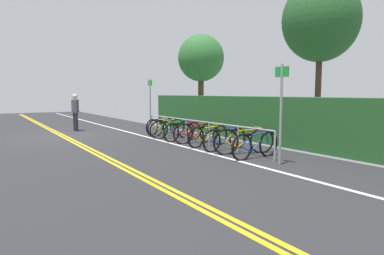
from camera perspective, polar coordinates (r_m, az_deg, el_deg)
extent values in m
cube|color=#2B2B2D|center=(14.66, -20.78, -1.39)|extent=(36.04, 10.07, 0.05)
cube|color=gold|center=(14.64, -21.09, -1.30)|extent=(32.43, 0.10, 0.00)
cube|color=gold|center=(14.67, -20.47, -1.27)|extent=(32.43, 0.10, 0.00)
cube|color=white|center=(15.40, -10.83, -0.68)|extent=(32.43, 0.12, 0.00)
cylinder|color=#9EA0A5|center=(14.78, -6.72, 0.58)|extent=(0.05, 0.05, 0.76)
cylinder|color=#9EA0A5|center=(13.49, -4.11, 0.11)|extent=(0.05, 0.05, 0.76)
cylinder|color=#9EA0A5|center=(12.24, -0.96, -0.46)|extent=(0.05, 0.05, 0.76)
cylinder|color=#9EA0A5|center=(11.04, 2.89, -1.15)|extent=(0.05, 0.05, 0.76)
cylinder|color=#9EA0A5|center=(9.90, 7.66, -2.00)|extent=(0.05, 0.05, 0.76)
cylinder|color=#9EA0A5|center=(8.85, 13.62, -3.04)|extent=(0.05, 0.05, 0.76)
cylinder|color=#9EA0A5|center=(11.59, 0.86, 1.08)|extent=(7.21, 0.04, 0.04)
torus|color=black|center=(14.71, -3.95, 0.32)|extent=(0.27, 0.66, 0.68)
torus|color=black|center=(14.02, -6.67, 0.03)|extent=(0.27, 0.66, 0.68)
cylinder|color=white|center=(14.44, -4.94, 0.53)|extent=(0.22, 0.54, 0.47)
cylinder|color=white|center=(14.37, -5.12, 1.32)|extent=(0.25, 0.64, 0.07)
cylinder|color=white|center=(14.20, -5.87, 0.37)|extent=(0.09, 0.16, 0.42)
cylinder|color=white|center=(14.14, -6.17, -0.20)|extent=(0.15, 0.35, 0.17)
cylinder|color=white|center=(14.08, -6.36, 0.60)|extent=(0.11, 0.24, 0.29)
cylinder|color=white|center=(14.66, -4.08, 0.89)|extent=(0.08, 0.14, 0.31)
cube|color=black|center=(14.14, -6.06, 1.29)|extent=(0.14, 0.22, 0.05)
cylinder|color=white|center=(14.61, -4.22, 1.65)|extent=(0.44, 0.18, 0.03)
torus|color=black|center=(14.01, -2.47, 0.10)|extent=(0.09, 0.70, 0.70)
torus|color=black|center=(13.50, -6.15, -0.15)|extent=(0.09, 0.70, 0.70)
cylinder|color=orange|center=(13.80, -3.82, 0.34)|extent=(0.06, 0.59, 0.48)
cylinder|color=orange|center=(13.75, -4.06, 1.19)|extent=(0.07, 0.70, 0.07)
cylinder|color=orange|center=(13.63, -5.07, 0.19)|extent=(0.04, 0.17, 0.43)
cylinder|color=orange|center=(13.59, -5.48, -0.41)|extent=(0.05, 0.37, 0.18)
cylinder|color=orange|center=(13.54, -5.73, 0.46)|extent=(0.05, 0.25, 0.30)
cylinder|color=orange|center=(13.97, -2.65, 0.71)|extent=(0.04, 0.14, 0.32)
cube|color=black|center=(13.58, -5.32, 1.18)|extent=(0.09, 0.20, 0.05)
cylinder|color=orange|center=(13.92, -2.83, 1.53)|extent=(0.46, 0.05, 0.03)
torus|color=black|center=(13.10, -1.03, -0.29)|extent=(0.25, 0.69, 0.70)
torus|color=black|center=(12.87, -5.55, -0.43)|extent=(0.25, 0.69, 0.70)
cylinder|color=#198C38|center=(13.00, -2.71, 0.01)|extent=(0.20, 0.59, 0.48)
cylinder|color=#198C38|center=(12.96, -3.01, 0.92)|extent=(0.23, 0.70, 0.07)
cylinder|color=#198C38|center=(12.92, -4.25, -0.11)|extent=(0.08, 0.17, 0.43)
cylinder|color=#198C38|center=(12.91, -4.75, -0.73)|extent=(0.14, 0.38, 0.18)
cylinder|color=#198C38|center=(12.88, -5.05, 0.19)|extent=(0.11, 0.26, 0.30)
cylinder|color=#198C38|center=(13.07, -1.26, 0.37)|extent=(0.07, 0.14, 0.32)
cube|color=black|center=(12.89, -4.56, 0.95)|extent=(0.13, 0.21, 0.05)
cylinder|color=#198C38|center=(13.04, -1.48, 1.25)|extent=(0.45, 0.15, 0.03)
torus|color=black|center=(12.60, 0.27, -0.56)|extent=(0.16, 0.69, 0.69)
torus|color=black|center=(11.95, -3.46, -0.91)|extent=(0.16, 0.69, 0.69)
cylinder|color=purple|center=(12.34, -1.08, -0.32)|extent=(0.13, 0.59, 0.47)
cylinder|color=purple|center=(12.28, -1.33, 0.62)|extent=(0.14, 0.70, 0.07)
cylinder|color=purple|center=(12.12, -2.36, -0.51)|extent=(0.06, 0.17, 0.43)
cylinder|color=purple|center=(12.07, -2.78, -1.19)|extent=(0.09, 0.38, 0.18)
cylinder|color=purple|center=(12.00, -3.03, -0.23)|extent=(0.07, 0.26, 0.29)
cylinder|color=purple|center=(12.55, 0.09, 0.11)|extent=(0.06, 0.14, 0.31)
cube|color=black|center=(12.06, -2.61, 0.59)|extent=(0.11, 0.21, 0.05)
cylinder|color=purple|center=(12.50, -0.09, 1.02)|extent=(0.46, 0.10, 0.03)
torus|color=black|center=(11.91, 2.89, -0.84)|extent=(0.16, 0.73, 0.73)
torus|color=black|center=(11.52, -1.48, -1.07)|extent=(0.16, 0.73, 0.73)
cylinder|color=red|center=(11.75, 1.29, -0.52)|extent=(0.12, 0.56, 0.50)
cylinder|color=red|center=(11.70, 1.01, 0.53)|extent=(0.13, 0.66, 0.07)
cylinder|color=red|center=(11.62, -0.20, -0.67)|extent=(0.06, 0.17, 0.45)
cylinder|color=red|center=(11.59, -0.69, -1.40)|extent=(0.09, 0.36, 0.18)
cylinder|color=red|center=(11.54, -0.98, -0.34)|extent=(0.07, 0.25, 0.31)
cylinder|color=red|center=(11.88, 2.68, -0.09)|extent=(0.06, 0.14, 0.33)
cube|color=black|center=(11.57, -0.49, 0.54)|extent=(0.11, 0.21, 0.05)
cylinder|color=red|center=(11.83, 2.48, 0.91)|extent=(0.46, 0.10, 0.03)
torus|color=black|center=(11.43, 4.68, -1.23)|extent=(0.18, 0.69, 0.69)
torus|color=black|center=(10.67, 0.67, -1.71)|extent=(0.18, 0.69, 0.69)
cylinder|color=yellow|center=(11.13, 3.24, -1.00)|extent=(0.15, 0.62, 0.47)
cylinder|color=yellow|center=(11.06, 2.99, 0.04)|extent=(0.17, 0.74, 0.07)
cylinder|color=yellow|center=(10.87, 1.87, -1.24)|extent=(0.07, 0.18, 0.43)
cylinder|color=yellow|center=(10.81, 1.41, -2.00)|extent=(0.11, 0.39, 0.18)
cylinder|color=yellow|center=(10.73, 1.14, -0.94)|extent=(0.08, 0.27, 0.29)
cylinder|color=yellow|center=(11.37, 4.49, -0.49)|extent=(0.06, 0.15, 0.31)
cube|color=black|center=(10.80, 1.60, -0.02)|extent=(0.11, 0.21, 0.05)
cylinder|color=yellow|center=(11.31, 4.31, 0.50)|extent=(0.46, 0.11, 0.03)
torus|color=black|center=(10.65, 7.54, -1.78)|extent=(0.13, 0.69, 0.69)
torus|color=black|center=(9.94, 3.33, -2.29)|extent=(0.13, 0.69, 0.69)
cylinder|color=#1947B7|center=(10.37, 6.04, -1.53)|extent=(0.10, 0.60, 0.47)
cylinder|color=#1947B7|center=(10.30, 5.78, -0.43)|extent=(0.12, 0.71, 0.07)
cylinder|color=#1947B7|center=(10.13, 4.59, -1.79)|extent=(0.05, 0.17, 0.42)
cylinder|color=#1947B7|center=(10.07, 4.10, -2.60)|extent=(0.08, 0.38, 0.18)
cylinder|color=#1947B7|center=(9.99, 3.82, -1.47)|extent=(0.06, 0.26, 0.29)
cylinder|color=#1947B7|center=(10.60, 7.36, -1.00)|extent=(0.05, 0.14, 0.31)
cube|color=black|center=(10.05, 4.32, -0.49)|extent=(0.10, 0.21, 0.05)
cylinder|color=#1947B7|center=(10.54, 7.17, 0.06)|extent=(0.46, 0.08, 0.03)
torus|color=black|center=(9.99, 11.54, -2.16)|extent=(0.27, 0.74, 0.76)
torus|color=black|center=(9.55, 5.64, -2.43)|extent=(0.27, 0.74, 0.76)
cylinder|color=orange|center=(9.80, 9.40, -1.76)|extent=(0.22, 0.61, 0.52)
cylinder|color=orange|center=(9.75, 9.04, -0.45)|extent=(0.25, 0.72, 0.07)
cylinder|color=orange|center=(9.66, 7.38, -1.94)|extent=(0.09, 0.18, 0.47)
cylinder|color=orange|center=(9.63, 6.71, -2.85)|extent=(0.15, 0.39, 0.19)
cylinder|color=orange|center=(9.58, 6.33, -1.52)|extent=(0.11, 0.27, 0.32)
cylinder|color=orange|center=(9.94, 11.28, -1.23)|extent=(0.08, 0.15, 0.34)
cube|color=black|center=(9.60, 7.01, -0.44)|extent=(0.13, 0.21, 0.05)
cylinder|color=orange|center=(9.90, 11.02, 0.01)|extent=(0.45, 0.16, 0.03)
torus|color=black|center=(9.52, 12.61, -2.69)|extent=(0.11, 0.72, 0.72)
torus|color=black|center=(8.79, 8.31, -3.31)|extent=(0.11, 0.72, 0.72)
cylinder|color=#1947B7|center=(9.23, 11.09, -2.40)|extent=(0.08, 0.58, 0.49)
cylinder|color=#1947B7|center=(9.15, 10.84, -1.11)|extent=(0.09, 0.68, 0.07)
cylinder|color=#1947B7|center=(8.98, 9.62, -2.71)|extent=(0.05, 0.17, 0.44)
cylinder|color=#1947B7|center=(8.93, 9.11, -3.67)|extent=(0.06, 0.37, 0.18)
cylinder|color=#1947B7|center=(8.85, 8.83, -2.33)|extent=(0.06, 0.25, 0.30)
cylinder|color=#1947B7|center=(9.46, 12.43, -1.78)|extent=(0.05, 0.14, 0.33)
cube|color=black|center=(8.90, 9.35, -1.18)|extent=(0.10, 0.21, 0.05)
cylinder|color=#1947B7|center=(9.39, 12.26, -0.55)|extent=(0.46, 0.06, 0.03)
cylinder|color=#1E1E2D|center=(16.15, -18.70, 0.88)|extent=(0.14, 0.14, 0.83)
cylinder|color=#1E1E2D|center=(16.42, -18.94, 0.95)|extent=(0.14, 0.14, 0.83)
cylinder|color=#3F3F47|center=(16.25, -18.90, 3.40)|extent=(0.32, 0.32, 0.59)
sphere|color=tan|center=(16.24, -18.95, 4.93)|extent=(0.22, 0.22, 0.22)
cylinder|color=#3F3F47|center=(16.05, -18.72, 3.28)|extent=(0.09, 0.09, 0.55)
cylinder|color=#3F3F47|center=(16.44, -19.07, 3.32)|extent=(0.09, 0.09, 0.55)
cylinder|color=gray|center=(15.55, -6.97, 3.74)|extent=(0.06, 0.06, 2.33)
cube|color=#198C33|center=(15.54, -7.02, 7.37)|extent=(0.36, 0.03, 0.24)
cylinder|color=gray|center=(8.34, 14.58, 2.03)|extent=(0.06, 0.06, 2.38)
cube|color=#198C33|center=(8.34, 14.76, 8.97)|extent=(0.36, 0.09, 0.24)
cube|color=#235626|center=(11.89, 14.20, 1.17)|extent=(16.21, 1.00, 1.58)
cylinder|color=#473323|center=(17.68, 1.49, 4.15)|extent=(0.29, 0.29, 2.41)
ellipsoid|color=#2D6B30|center=(17.76, 1.51, 11.51)|extent=(2.34, 2.34, 2.37)
cylinder|color=#473323|center=(13.06, 20.20, 4.38)|extent=(0.21, 0.21, 2.94)
ellipsoid|color=#235626|center=(13.30, 20.63, 16.39)|extent=(2.65, 2.65, 2.88)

